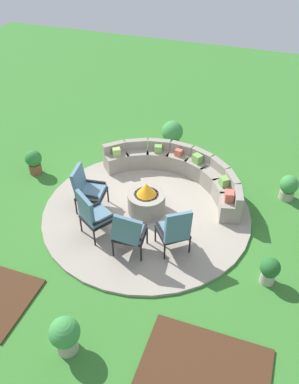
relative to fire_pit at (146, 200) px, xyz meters
name	(u,v)px	position (x,y,z in m)	size (l,w,h in m)	color
ground_plane	(147,213)	(0.00, 0.00, -0.36)	(24.00, 24.00, 0.00)	#387A2D
patio_circle	(147,212)	(0.00, 0.00, -0.33)	(4.66, 4.66, 0.06)	#9E9384
mulch_bed_right	(205,370)	(2.10, -3.16, -0.34)	(1.97, 1.39, 0.04)	#472B19
fire_pit	(146,200)	(0.00, 0.00, 0.00)	(0.84, 0.84, 0.76)	gray
curved_stone_bench	(181,170)	(0.39, 1.39, -0.01)	(3.71, 1.95, 0.68)	gray
lounge_chair_front_left	(87,188)	(-1.28, -0.31, 0.24)	(0.70, 0.66, 1.04)	black
lounge_chair_front_right	(93,214)	(-0.76, -1.08, 0.28)	(0.77, 0.81, 1.17)	black
lounge_chair_back_left	(129,232)	(0.11, -1.31, 0.25)	(0.67, 0.59, 1.07)	black
lounge_chair_back_right	(175,229)	(0.92, -0.94, 0.26)	(0.79, 0.81, 1.09)	black
potted_plant_0	(34,161)	(-3.21, 0.51, 0.00)	(0.42, 0.42, 0.66)	brown
potted_plant_1	(288,187)	(2.93, 1.61, -0.03)	(0.43, 0.43, 0.62)	#A89E8E
potted_plant_2	(270,270)	(2.79, -1.08, -0.03)	(0.37, 0.37, 0.58)	#A89E8E
potted_plant_3	(65,335)	(-0.06, -3.54, 0.03)	(0.49, 0.49, 0.71)	#A89E8E
potted_plant_4	(172,134)	(-0.29, 2.87, 0.08)	(0.59, 0.59, 0.80)	brown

